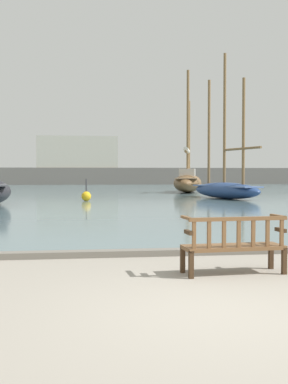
{
  "coord_description": "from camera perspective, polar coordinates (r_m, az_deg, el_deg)",
  "views": [
    {
      "loc": [
        -1.63,
        -5.3,
        1.58
      ],
      "look_at": [
        0.38,
        10.0,
        1.0
      ],
      "focal_mm": 45.0,
      "sensor_mm": 36.0,
      "label": 1
    }
  ],
  "objects": [
    {
      "name": "ground_plane",
      "position": [
        5.76,
        9.55,
        -13.79
      ],
      "size": [
        160.0,
        160.0,
        0.0
      ],
      "primitive_type": "plane",
      "color": "gray"
    },
    {
      "name": "harbor_water",
      "position": [
        49.35,
        -5.59,
        0.36
      ],
      "size": [
        100.0,
        80.0,
        0.08
      ],
      "primitive_type": "cube",
      "color": "slate",
      "rests_on": "ground"
    },
    {
      "name": "quay_edge_kerb",
      "position": [
        9.41,
        2.62,
        -7.14
      ],
      "size": [
        40.0,
        0.3,
        0.12
      ],
      "primitive_type": "cube",
      "color": "slate",
      "rests_on": "ground"
    },
    {
      "name": "park_bench",
      "position": [
        7.76,
        10.62,
        -6.11
      ],
      "size": [
        1.64,
        0.64,
        0.92
      ],
      "color": "#3D2A19",
      "rests_on": "ground"
    },
    {
      "name": "sailboat_distant_harbor",
      "position": [
        29.62,
        9.65,
        0.6
      ],
      "size": [
        3.51,
        7.27,
        8.8
      ],
      "color": "navy",
      "rests_on": "harbor_water"
    },
    {
      "name": "sailboat_outer_port",
      "position": [
        39.43,
        5.19,
        1.38
      ],
      "size": [
        4.19,
        9.21,
        9.96
      ],
      "color": "brown",
      "rests_on": "harbor_water"
    },
    {
      "name": "channel_buoy",
      "position": [
        26.77,
        -6.86,
        -0.48
      ],
      "size": [
        0.53,
        0.53,
        1.23
      ],
      "color": "gold",
      "rests_on": "harbor_water"
    },
    {
      "name": "far_breakwater",
      "position": [
        68.57,
        -6.52,
        2.49
      ],
      "size": [
        58.95,
        2.4,
        6.9
      ],
      "color": "#66605B",
      "rests_on": "ground"
    }
  ]
}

